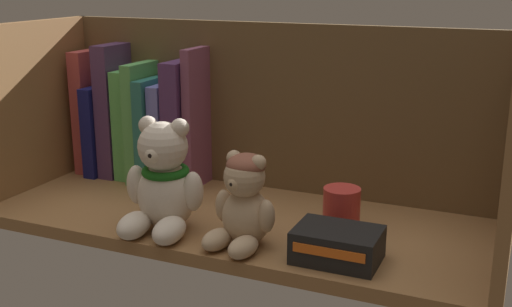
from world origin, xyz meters
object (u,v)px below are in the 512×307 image
at_px(book_0, 94,110).
at_px(pillar_candle, 341,209).
at_px(small_product_box, 337,245).
at_px(book_5, 161,128).
at_px(book_3, 136,122).
at_px(teddy_bear_larger, 163,183).
at_px(teddy_bear_smaller, 244,203).
at_px(book_1, 108,128).
at_px(book_2, 120,109).
at_px(book_6, 173,131).
at_px(book_8, 201,117).
at_px(book_7, 187,122).
at_px(book_4, 149,120).

relative_size(book_0, pillar_candle, 3.54).
xyz_separation_m(book_0, small_product_box, (0.55, -0.22, -0.09)).
relative_size(book_5, pillar_candle, 2.92).
bearing_deg(book_3, teddy_bear_larger, -48.74).
bearing_deg(teddy_bear_smaller, book_0, 151.85).
height_order(book_1, teddy_bear_smaller, book_1).
distance_m(book_2, pillar_candle, 0.49).
bearing_deg(book_6, book_0, 180.00).
xyz_separation_m(pillar_candle, small_product_box, (0.03, -0.10, -0.01)).
bearing_deg(pillar_candle, book_0, 167.76).
height_order(book_1, small_product_box, book_1).
height_order(book_0, book_1, book_0).
xyz_separation_m(book_3, teddy_bear_larger, (0.19, -0.22, -0.03)).
bearing_deg(book_8, teddy_bear_larger, -76.18).
bearing_deg(small_product_box, pillar_candle, 103.60).
distance_m(book_5, book_8, 0.09).
height_order(book_2, small_product_box, book_2).
bearing_deg(pillar_candle, small_product_box, -76.40).
xyz_separation_m(book_2, pillar_candle, (0.47, -0.11, -0.09)).
xyz_separation_m(book_8, pillar_candle, (0.29, -0.11, -0.09)).
height_order(book_0, book_8, book_8).
xyz_separation_m(book_5, book_7, (0.06, 0.00, 0.02)).
xyz_separation_m(teddy_bear_larger, teddy_bear_smaller, (0.13, -0.00, -0.01)).
bearing_deg(book_5, book_8, 0.00).
xyz_separation_m(book_6, pillar_candle, (0.35, -0.11, -0.06)).
height_order(pillar_candle, small_product_box, pillar_candle).
xyz_separation_m(book_5, pillar_candle, (0.38, -0.11, -0.06)).
bearing_deg(book_1, small_product_box, -22.68).
distance_m(book_0, book_1, 0.04).
bearing_deg(teddy_bear_smaller, pillar_candle, 45.13).
bearing_deg(small_product_box, book_7, 147.83).
relative_size(book_7, teddy_bear_smaller, 1.66).
relative_size(book_4, book_7, 0.97).
distance_m(book_1, book_6, 0.14).
relative_size(book_8, pillar_candle, 3.78).
xyz_separation_m(book_6, teddy_bear_smaller, (0.24, -0.22, -0.03)).
xyz_separation_m(book_0, pillar_candle, (0.53, -0.11, -0.08)).
height_order(book_0, book_7, book_0).
bearing_deg(book_3, book_1, 180.00).
height_order(book_4, teddy_bear_larger, book_4).
relative_size(book_1, book_3, 0.84).
relative_size(book_6, teddy_bear_larger, 1.07).
bearing_deg(book_8, pillar_candle, -21.23).
distance_m(book_1, teddy_bear_larger, 0.34).
bearing_deg(book_8, book_6, 180.00).
bearing_deg(book_0, book_3, 0.00).
xyz_separation_m(book_7, book_8, (0.03, 0.00, 0.01)).
bearing_deg(book_1, pillar_candle, -12.93).
distance_m(book_6, teddy_bear_smaller, 0.33).
relative_size(book_0, small_product_box, 2.05).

